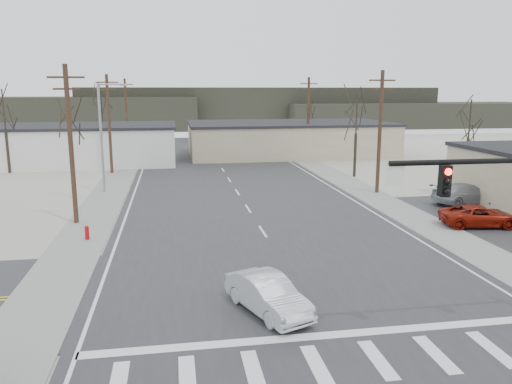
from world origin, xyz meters
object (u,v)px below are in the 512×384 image
at_px(car_far_a, 243,144).
at_px(car_far_b, 195,138).
at_px(sedan_crossing, 268,294).
at_px(car_parked_red, 479,216).
at_px(car_parked_silver, 466,194).
at_px(fire_hydrant, 87,233).

distance_m(car_far_a, car_far_b, 12.51).
height_order(sedan_crossing, car_far_a, car_far_a).
relative_size(sedan_crossing, car_parked_red, 0.91).
xyz_separation_m(car_far_b, car_parked_red, (15.20, -54.63, -0.01)).
xyz_separation_m(car_far_b, car_parked_silver, (18.00, -48.70, 0.10)).
height_order(fire_hydrant, sedan_crossing, sedan_crossing).
xyz_separation_m(car_parked_red, car_parked_silver, (2.80, 5.93, 0.11)).
relative_size(fire_hydrant, car_far_b, 0.22).
relative_size(fire_hydrant, car_parked_silver, 0.16).
bearing_deg(car_parked_red, fire_hydrant, 96.45).
height_order(car_parked_red, car_parked_silver, car_parked_silver).
relative_size(car_far_b, car_parked_red, 0.81).
bearing_deg(car_far_a, car_far_b, -35.77).
relative_size(fire_hydrant, car_far_a, 0.17).
relative_size(sedan_crossing, car_parked_silver, 0.81).
height_order(sedan_crossing, car_parked_silver, car_parked_silver).
distance_m(car_parked_red, car_parked_silver, 6.56).
bearing_deg(car_parked_red, sedan_crossing, 131.82).
height_order(fire_hydrant, car_far_a, car_far_a).
bearing_deg(car_far_b, sedan_crossing, -94.65).
relative_size(car_far_a, car_parked_red, 1.05).
xyz_separation_m(fire_hydrant, car_far_b, (8.62, 53.61, 0.25)).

